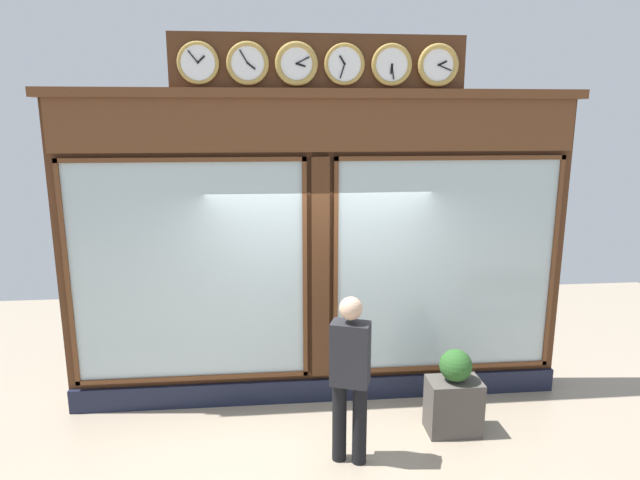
# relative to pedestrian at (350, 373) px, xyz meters

# --- Properties ---
(shop_facade) EXTENTS (5.88, 0.42, 4.16)m
(shop_facade) POSITION_rel_pedestrian_xyz_m (0.17, -1.34, 0.93)
(shop_facade) COLOR #4C2B16
(shop_facade) RESTS_ON ground_plane
(pedestrian) EXTENTS (0.41, 0.33, 1.69)m
(pedestrian) POSITION_rel_pedestrian_xyz_m (0.00, 0.00, 0.00)
(pedestrian) COLOR black
(pedestrian) RESTS_ON ground_plane
(planter_box) EXTENTS (0.56, 0.36, 0.59)m
(planter_box) POSITION_rel_pedestrian_xyz_m (-1.18, -0.41, -0.63)
(planter_box) COLOR #4C4742
(planter_box) RESTS_ON ground_plane
(planter_shrub) EXTENTS (0.34, 0.34, 0.34)m
(planter_shrub) POSITION_rel_pedestrian_xyz_m (-1.18, -0.41, -0.16)
(planter_shrub) COLOR #285623
(planter_shrub) RESTS_ON planter_box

